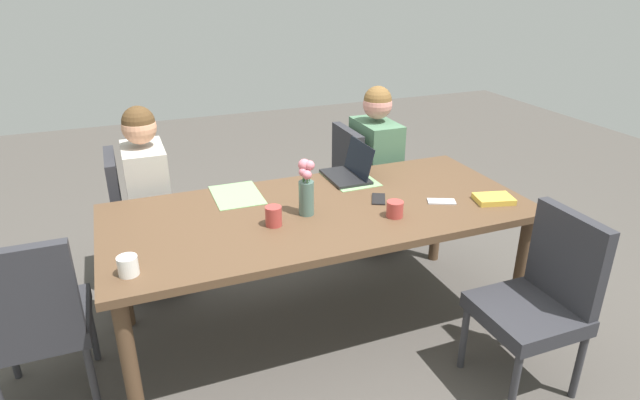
% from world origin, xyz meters
% --- Properties ---
extents(ground_plane, '(10.00, 10.00, 0.00)m').
position_xyz_m(ground_plane, '(0.00, 0.00, 0.00)').
color(ground_plane, '#4C4742').
extents(dining_table, '(2.24, 1.00, 0.75)m').
position_xyz_m(dining_table, '(0.00, 0.00, 0.68)').
color(dining_table, brown).
rests_on(dining_table, ground_plane).
extents(chair_near_left_near, '(0.44, 0.44, 0.90)m').
position_xyz_m(chair_near_left_near, '(0.90, -0.85, 0.50)').
color(chair_near_left_near, '#2D2D33').
rests_on(chair_near_left_near, ground_plane).
extents(person_near_left_near, '(0.36, 0.40, 1.19)m').
position_xyz_m(person_near_left_near, '(0.82, -0.79, 0.53)').
color(person_near_left_near, '#2D2D33').
rests_on(person_near_left_near, ground_plane).
extents(chair_near_left_mid, '(0.44, 0.44, 0.90)m').
position_xyz_m(chair_near_left_mid, '(-0.65, -0.84, 0.50)').
color(chair_near_left_mid, '#2D2D33').
rests_on(chair_near_left_mid, ground_plane).
extents(person_near_left_mid, '(0.36, 0.40, 1.19)m').
position_xyz_m(person_near_left_mid, '(-0.73, -0.78, 0.53)').
color(person_near_left_mid, '#2D2D33').
rests_on(person_near_left_mid, ground_plane).
extents(chair_far_left_far, '(0.44, 0.44, 0.90)m').
position_xyz_m(chair_far_left_far, '(-0.82, 0.79, 0.50)').
color(chair_far_left_far, '#2D2D33').
rests_on(chair_far_left_far, ground_plane).
extents(chair_head_right_right_near, '(0.44, 0.44, 0.90)m').
position_xyz_m(chair_head_right_right_near, '(1.41, 0.11, 0.50)').
color(chair_head_right_right_near, '#2D2D33').
rests_on(chair_head_right_right_near, ground_plane).
extents(flower_vase, '(0.08, 0.09, 0.30)m').
position_xyz_m(flower_vase, '(0.09, 0.04, 0.89)').
color(flower_vase, '#4C6B60').
rests_on(flower_vase, dining_table).
extents(placemat_near_left_near, '(0.27, 0.36, 0.00)m').
position_xyz_m(placemat_near_left_near, '(0.37, -0.34, 0.75)').
color(placemat_near_left_near, '#7FAD70').
rests_on(placemat_near_left_near, dining_table).
extents(placemat_near_left_mid, '(0.27, 0.37, 0.00)m').
position_xyz_m(placemat_near_left_mid, '(-0.33, -0.34, 0.75)').
color(placemat_near_left_mid, '#7FAD70').
rests_on(placemat_near_left_mid, dining_table).
extents(laptop_near_left_mid, '(0.22, 0.32, 0.21)m').
position_xyz_m(laptop_near_left_mid, '(-0.33, -0.35, 0.79)').
color(laptop_near_left_mid, black).
rests_on(laptop_near_left_mid, dining_table).
extents(coffee_mug_near_left, '(0.09, 0.09, 0.08)m').
position_xyz_m(coffee_mug_near_left, '(-0.32, 0.23, 0.79)').
color(coffee_mug_near_left, '#AD3D38').
rests_on(coffee_mug_near_left, dining_table).
extents(coffee_mug_near_right, '(0.08, 0.08, 0.08)m').
position_xyz_m(coffee_mug_near_right, '(0.98, 0.32, 0.79)').
color(coffee_mug_near_right, white).
rests_on(coffee_mug_near_right, dining_table).
extents(coffee_mug_centre_left, '(0.08, 0.08, 0.10)m').
position_xyz_m(coffee_mug_centre_left, '(0.29, 0.10, 0.80)').
color(coffee_mug_centre_left, '#AD3D38').
rests_on(coffee_mug_centre_left, dining_table).
extents(book_red_cover, '(0.23, 0.19, 0.03)m').
position_xyz_m(book_red_cover, '(-0.92, 0.26, 0.76)').
color(book_red_cover, gold).
rests_on(book_red_cover, dining_table).
extents(phone_black, '(0.13, 0.17, 0.01)m').
position_xyz_m(phone_black, '(-0.34, 0.01, 0.75)').
color(phone_black, black).
rests_on(phone_black, dining_table).
extents(phone_silver, '(0.17, 0.13, 0.01)m').
position_xyz_m(phone_silver, '(-0.65, 0.16, 0.75)').
color(phone_silver, silver).
rests_on(phone_silver, dining_table).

